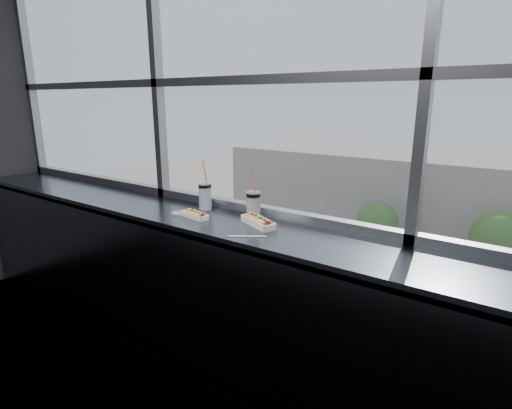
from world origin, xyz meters
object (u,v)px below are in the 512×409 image
Objects in this scene: hotdog_tray_left at (194,214)px; pedestrian_b at (483,280)px; car_near_c at (467,369)px; car_near_a at (207,280)px; soda_cup_right at (253,205)px; tree_left at (377,222)px; pedestrian_a at (386,249)px; hotdog_tray_right at (258,221)px; wrapper at (178,213)px; car_far_a at (329,261)px; tree_center at (498,238)px; soda_cup_left at (205,195)px; loose_straw at (247,236)px; car_near_b at (300,312)px.

pedestrian_b is (0.11, 27.24, -11.05)m from hotdog_tray_left.
car_near_a is at bearing 93.59° from car_near_c.
soda_cup_right is 29.26m from pedestrian_b.
soda_cup_right is 0.07× the size of tree_left.
hotdog_tray_right is at bearing 14.52° from pedestrian_a.
car_near_a is (-14.96, 16.35, -11.04)m from wrapper.
car_near_a reaches higher than car_far_a.
tree_left is at bearing 180.00° from tree_center.
soda_cup_left is 1.64× the size of loose_straw.
car_near_a is 1.19× the size of tree_left.
wrapper reaches higher than loose_straw.
tree_left is (-0.75, -0.51, 2.28)m from pedestrian_a.
pedestrian_b is 0.37× the size of tree_center.
soda_cup_left is 29.24m from pedestrian_b.
pedestrian_b is at bearing 115.19° from hotdog_tray_right.
tree_center reaches higher than car_far_a.
tree_center is at bearing 89.74° from soda_cup_right.
car_far_a is at bearing 112.19° from soda_cup_left.
car_near_c is 14.85m from tree_left.
soda_cup_right is at bearing 90.54° from pedestrian_b.
tree_left is 8.24m from tree_center.
tree_center is at bearing -51.06° from car_near_a.
hotdog_tray_left reaches higher than pedestrian_b.
car_near_c is 1.10× the size of tree_center.
car_near_a is 7.19m from car_near_b.
hotdog_tray_right reaches higher than pedestrian_a.
car_far_a is 0.98× the size of tree_center.
car_near_c is 1.21× the size of tree_left.
car_near_b is at bearing -161.06° from car_far_a.
car_near_b is (2.01, -8.00, 0.12)m from car_far_a.
tree_left is at bearing 105.00° from wrapper.
soda_cup_left is 0.07× the size of car_far_a.
soda_cup_right reaches higher than tree_left.
hotdog_tray_left is at bearing -158.50° from car_near_b.
pedestrian_b is (0.25, 27.26, -11.04)m from wrapper.
car_near_c is at bearing -88.63° from car_near_a.
wrapper is 28.51m from car_far_a.
pedestrian_b is at bearing -7.93° from tree_left.
tree_left is at bearing -7.93° from pedestrian_b.
hotdog_tray_left is 21.24m from car_near_b.
tree_center is at bearing 114.39° from hotdog_tray_right.
car_far_a is at bearing 16.15° from pedestrian_b.
soda_cup_right is at bearing 14.39° from pedestrian_a.
pedestrian_b is (7.10, -1.60, -0.10)m from pedestrian_a.
soda_cup_right reaches higher than pedestrian_a.
soda_cup_right is (0.45, -0.02, -0.00)m from soda_cup_left.
hotdog_tray_right is 28.62m from car_far_a.
soda_cup_right is 28.55m from car_far_a.
hotdog_tray_right is at bearing 23.22° from hotdog_tray_left.
car_near_b is at bearing 125.72° from hotdog_tray_left.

